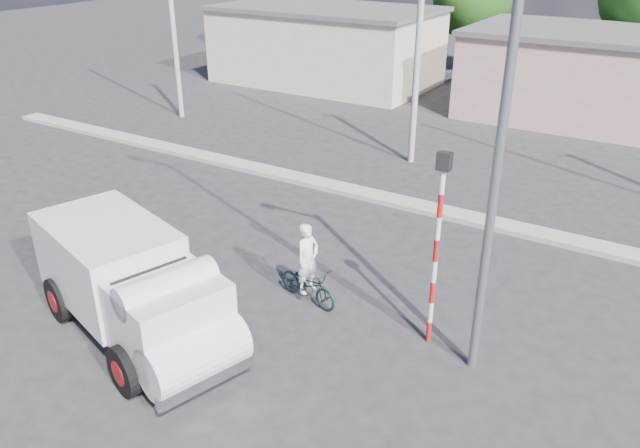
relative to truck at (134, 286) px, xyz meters
The scene contains 9 objects.
ground_plane 3.14m from the truck, 38.20° to the left, with size 120.00×120.00×0.00m, color #2B2B2D.
median 10.09m from the truck, 77.08° to the left, with size 40.00×0.80×0.16m, color #99968E.
truck is the anchor object (origin of this frame).
bicycle 4.06m from the truck, 54.30° to the left, with size 0.62×1.77×0.93m, color #17282A.
cyclist 4.00m from the truck, 54.30° to the left, with size 0.64×0.42×1.76m, color white.
traffic_pole 6.47m from the truck, 30.95° to the left, with size 0.28×0.18×4.36m.
streetlight 7.92m from the truck, 24.91° to the left, with size 2.34×0.22×9.00m.
building_row 24.01m from the truck, 82.00° to the left, with size 37.80×7.30×4.44m.
utility_poles 15.07m from the truck, 68.26° to the left, with size 35.40×0.24×8.00m.
Camera 1 is at (7.15, -9.31, 8.21)m, focal length 35.00 mm.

